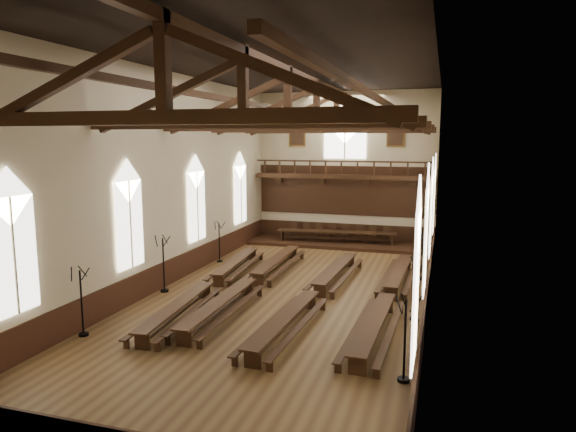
% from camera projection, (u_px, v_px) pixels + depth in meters
% --- Properties ---
extents(ground, '(26.00, 26.00, 0.00)m').
position_uv_depth(ground, '(288.00, 296.00, 22.74)').
color(ground, brown).
rests_on(ground, ground).
extents(room_walls, '(26.00, 26.00, 26.00)m').
position_uv_depth(room_walls, '(288.00, 149.00, 21.78)').
color(room_walls, '#C1B992').
rests_on(room_walls, ground).
extents(wainscot_band, '(12.00, 26.00, 1.20)m').
position_uv_depth(wainscot_band, '(288.00, 283.00, 22.65)').
color(wainscot_band, '#34190F').
rests_on(wainscot_band, ground).
extents(side_windows, '(11.85, 19.80, 4.50)m').
position_uv_depth(side_windows, '(288.00, 212.00, 22.18)').
color(side_windows, white).
rests_on(side_windows, room_walls).
extents(end_window, '(2.80, 0.12, 3.80)m').
position_uv_depth(end_window, '(345.00, 134.00, 33.86)').
color(end_window, white).
rests_on(end_window, room_walls).
extents(minstrels_gallery, '(11.80, 1.24, 3.70)m').
position_uv_depth(minstrels_gallery, '(344.00, 184.00, 34.13)').
color(minstrels_gallery, '#321F10').
rests_on(minstrels_gallery, room_walls).
extents(portraits, '(7.75, 0.09, 1.45)m').
position_uv_depth(portraits, '(345.00, 136.00, 33.88)').
color(portraits, brown).
rests_on(portraits, room_walls).
extents(roof_trusses, '(11.70, 25.70, 2.80)m').
position_uv_depth(roof_trusses, '(288.00, 107.00, 21.52)').
color(roof_trusses, '#321F10').
rests_on(roof_trusses, room_walls).
extents(refectory_row_a, '(1.91, 13.74, 0.67)m').
position_uv_depth(refectory_row_a, '(211.00, 282.00, 23.18)').
color(refectory_row_a, '#321F10').
rests_on(refectory_row_a, ground).
extents(refectory_row_b, '(1.53, 13.98, 0.70)m').
position_uv_depth(refectory_row_b, '(252.00, 280.00, 23.41)').
color(refectory_row_b, '#321F10').
rests_on(refectory_row_b, ground).
extents(refectory_row_c, '(1.67, 13.91, 0.69)m').
position_uv_depth(refectory_row_c, '(315.00, 292.00, 21.63)').
color(refectory_row_c, '#321F10').
rests_on(refectory_row_c, ground).
extents(refectory_row_d, '(1.61, 13.94, 0.70)m').
position_uv_depth(refectory_row_d, '(389.00, 295.00, 21.23)').
color(refectory_row_d, '#321F10').
rests_on(refectory_row_d, ground).
extents(dais, '(11.40, 3.07, 0.20)m').
position_uv_depth(dais, '(336.00, 244.00, 33.56)').
color(dais, '#34190F').
rests_on(dais, ground).
extents(high_table, '(7.81, 1.62, 0.73)m').
position_uv_depth(high_table, '(336.00, 233.00, 33.45)').
color(high_table, '#321F10').
rests_on(high_table, dais).
extents(high_chairs, '(6.77, 0.48, 1.04)m').
position_uv_depth(high_chairs, '(339.00, 232.00, 34.18)').
color(high_chairs, '#321F10').
rests_on(high_chairs, dais).
extents(candelabrum_left_near, '(0.72, 0.77, 2.52)m').
position_uv_depth(candelabrum_left_near, '(82.00, 315.00, 18.02)').
color(candelabrum_left_near, black).
rests_on(candelabrum_left_near, ground).
extents(candelabrum_left_mid, '(0.79, 0.76, 2.64)m').
position_uv_depth(candelabrum_left_mid, '(164.00, 275.00, 23.22)').
color(candelabrum_left_mid, black).
rests_on(candelabrum_left_mid, ground).
extents(candelabrum_left_far, '(0.64, 0.72, 2.34)m').
position_uv_depth(candelabrum_left_far, '(219.00, 250.00, 28.90)').
color(candelabrum_left_far, black).
rests_on(candelabrum_left_far, ground).
extents(candelabrum_right_near, '(0.75, 0.78, 2.59)m').
position_uv_depth(candelabrum_right_near, '(404.00, 355.00, 14.60)').
color(candelabrum_right_near, black).
rests_on(candelabrum_right_near, ground).
extents(candelabrum_right_mid, '(0.67, 0.77, 2.51)m').
position_uv_depth(candelabrum_right_mid, '(415.00, 301.00, 19.58)').
color(candelabrum_right_mid, black).
rests_on(candelabrum_right_mid, ground).
extents(candelabrum_right_far, '(0.77, 0.76, 2.58)m').
position_uv_depth(candelabrum_right_far, '(422.00, 264.00, 25.24)').
color(candelabrum_right_far, black).
rests_on(candelabrum_right_far, ground).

